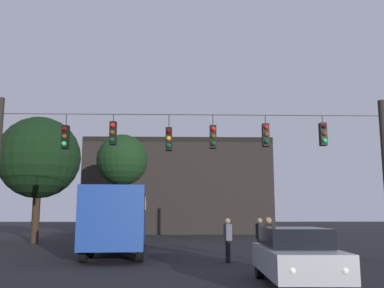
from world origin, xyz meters
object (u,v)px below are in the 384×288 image
city_bus (120,215)px  pedestrian_crossing_left (228,237)px  tree_left_silhouette (122,160)px  car_near_right (296,255)px  tree_behind_building (39,158)px  pedestrian_crossing_center (260,236)px  pedestrian_crossing_right (269,239)px

city_bus → pedestrian_crossing_left: 6.65m
pedestrian_crossing_left → tree_left_silhouette: size_ratio=0.22×
car_near_right → tree_left_silhouette: size_ratio=0.55×
tree_left_silhouette → tree_behind_building: tree_behind_building is taller
city_bus → car_near_right: city_bus is taller
pedestrian_crossing_left → pedestrian_crossing_center: same height
pedestrian_crossing_right → city_bus: bearing=135.3°
city_bus → pedestrian_crossing_center: (6.35, -3.55, -0.88)m
tree_behind_building → pedestrian_crossing_center: bearing=-40.2°
pedestrian_crossing_center → tree_left_silhouette: 17.45m
city_bus → pedestrian_crossing_right: city_bus is taller
city_bus → pedestrian_crossing_center: city_bus is taller
car_near_right → pedestrian_crossing_center: pedestrian_crossing_center is taller
city_bus → tree_behind_building: size_ratio=1.32×
car_near_right → tree_behind_building: (-12.74, 17.38, 4.89)m
city_bus → pedestrian_crossing_left: city_bus is taller
city_bus → tree_left_silhouette: tree_left_silhouette is taller
car_near_right → pedestrian_crossing_center: size_ratio=2.53×
car_near_right → pedestrian_crossing_right: 3.84m
tree_left_silhouette → pedestrian_crossing_left: bearing=-67.7°
pedestrian_crossing_left → pedestrian_crossing_center: size_ratio=1.00×
car_near_right → pedestrian_crossing_right: pedestrian_crossing_right is taller
city_bus → tree_left_silhouette: bearing=97.5°
tree_left_silhouette → pedestrian_crossing_right: bearing=-66.1°
car_near_right → pedestrian_crossing_center: 6.43m
car_near_right → pedestrian_crossing_right: (0.06, 3.84, 0.22)m
city_bus → tree_behind_building: bearing=131.7°
pedestrian_crossing_center → pedestrian_crossing_right: (-0.15, -2.58, 0.03)m
car_near_right → pedestrian_crossing_left: bearing=102.4°
pedestrian_crossing_center → pedestrian_crossing_right: size_ratio=0.97×
pedestrian_crossing_center → tree_left_silhouette: (-7.83, 14.77, 5.01)m
pedestrian_crossing_right → pedestrian_crossing_left: bearing=126.3°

